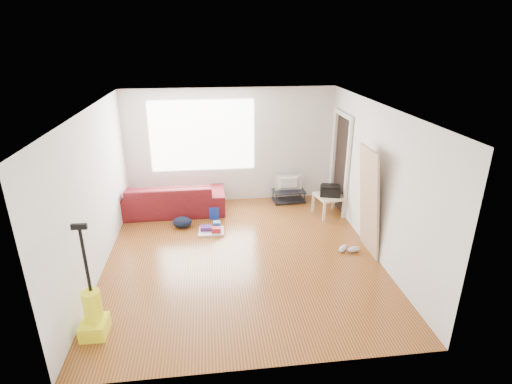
{
  "coord_description": "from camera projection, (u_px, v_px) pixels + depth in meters",
  "views": [
    {
      "loc": [
        -0.48,
        -5.92,
        3.52
      ],
      "look_at": [
        0.32,
        0.6,
        0.91
      ],
      "focal_mm": 28.0,
      "sensor_mm": 36.0,
      "label": 1
    }
  ],
  "objects": [
    {
      "name": "toilet_paper",
      "position": [
        214.0,
        208.0,
        8.19
      ],
      "size": [
        0.13,
        0.13,
        0.12
      ],
      "primitive_type": "cylinder",
      "color": "white",
      "rests_on": "bucket"
    },
    {
      "name": "door_panel",
      "position": [
        364.0,
        251.0,
        6.96
      ],
      "size": [
        0.23,
        0.74,
        1.84
      ],
      "primitive_type": "cube",
      "rotation": [
        0.0,
        -0.1,
        0.0
      ],
      "color": "tan",
      "rests_on": "ground"
    },
    {
      "name": "vacuum",
      "position": [
        93.0,
        314.0,
        4.96
      ],
      "size": [
        0.32,
        0.36,
        1.5
      ],
      "rotation": [
        0.0,
        0.0,
        -0.02
      ],
      "color": "yellow",
      "rests_on": "ground"
    },
    {
      "name": "tv_stand",
      "position": [
        289.0,
        196.0,
        8.96
      ],
      "size": [
        0.73,
        0.45,
        0.26
      ],
      "rotation": [
        0.0,
        0.0,
        0.06
      ],
      "color": "black",
      "rests_on": "ground"
    },
    {
      "name": "printer",
      "position": [
        330.0,
        191.0,
        8.15
      ],
      "size": [
        0.48,
        0.41,
        0.21
      ],
      "rotation": [
        0.0,
        0.0,
        -0.28
      ],
      "color": "black",
      "rests_on": "side_table"
    },
    {
      "name": "bucket",
      "position": [
        214.0,
        217.0,
        8.23
      ],
      "size": [
        0.29,
        0.29,
        0.25
      ],
      "primitive_type": "cylinder",
      "rotation": [
        0.0,
        0.0,
        -0.19
      ],
      "color": "#102D9A",
      "rests_on": "ground"
    },
    {
      "name": "backpack",
      "position": [
        183.0,
        227.0,
        7.82
      ],
      "size": [
        0.41,
        0.35,
        0.21
      ],
      "primitive_type": "ellipsoid",
      "rotation": [
        0.0,
        0.0,
        -0.13
      ],
      "color": "black",
      "rests_on": "ground"
    },
    {
      "name": "sneakers",
      "position": [
        348.0,
        249.0,
        6.92
      ],
      "size": [
        0.43,
        0.25,
        0.1
      ],
      "rotation": [
        0.0,
        0.0,
        0.38
      ],
      "color": "#B8B9C3",
      "rests_on": "ground"
    },
    {
      "name": "tv",
      "position": [
        289.0,
        183.0,
        8.84
      ],
      "size": [
        0.61,
        0.08,
        0.35
      ],
      "primitive_type": "imported",
      "rotation": [
        0.0,
        0.0,
        3.14
      ],
      "color": "black",
      "rests_on": "tv_stand"
    },
    {
      "name": "cleaning_tray",
      "position": [
        212.0,
        230.0,
        7.59
      ],
      "size": [
        0.49,
        0.4,
        0.17
      ],
      "rotation": [
        0.0,
        0.0,
        -0.04
      ],
      "color": "beige",
      "rests_on": "ground"
    },
    {
      "name": "side_table",
      "position": [
        330.0,
        198.0,
        8.21
      ],
      "size": [
        0.64,
        0.64,
        0.44
      ],
      "rotation": [
        0.0,
        0.0,
        0.21
      ],
      "color": "beige",
      "rests_on": "ground"
    },
    {
      "name": "room",
      "position": [
        244.0,
        183.0,
        6.5
      ],
      "size": [
        4.51,
        5.01,
        2.51
      ],
      "color": "#533114",
      "rests_on": "ground"
    },
    {
      "name": "sofa",
      "position": [
        172.0,
        212.0,
        8.47
      ],
      "size": [
        2.25,
        0.88,
        0.66
      ],
      "primitive_type": "imported",
      "rotation": [
        0.0,
        0.0,
        3.14
      ],
      "color": "#4C0A15",
      "rests_on": "ground"
    }
  ]
}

